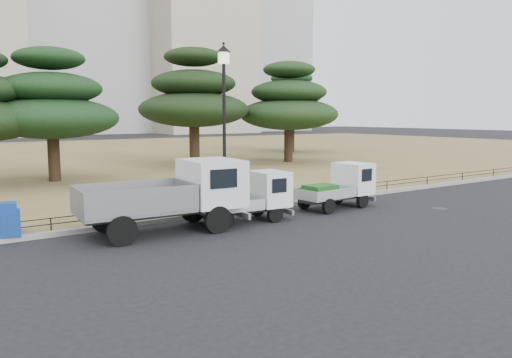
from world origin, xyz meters
TOP-DOWN VIEW (x-y plane):
  - ground at (0.00, 0.00)m, footprint 220.00×220.00m
  - lawn at (0.00, 30.60)m, footprint 120.00×56.00m
  - curb at (0.00, 2.60)m, footprint 120.00×0.25m
  - truck_large at (-3.73, 1.15)m, footprint 5.15×2.32m
  - truck_kei_front at (-0.86, 1.08)m, footprint 3.26×1.59m
  - truck_kei_rear at (3.43, 1.21)m, footprint 3.39×1.66m
  - street_lamp at (-0.80, 2.90)m, footprint 0.53×0.53m
  - pipe_fence at (0.00, 2.75)m, footprint 38.00×0.04m
  - manhole at (6.50, -1.20)m, footprint 0.60×0.60m
  - pine_center_left at (-4.19, 14.77)m, footprint 6.84×6.84m
  - pine_center_right at (5.85, 18.09)m, footprint 7.59×7.59m
  - pine_east_near at (12.93, 16.54)m, footprint 7.34×7.34m
  - pine_east_far at (19.45, 24.44)m, footprint 7.51×7.51m
  - tower_east at (40.00, 82.00)m, footprint 20.00×18.00m
  - radio_tower at (72.00, 85.00)m, footprint 1.80×1.80m

SIDE VIEW (x-z plane):
  - ground at x=0.00m, z-range 0.00..0.00m
  - manhole at x=6.50m, z-range 0.00..0.01m
  - lawn at x=0.00m, z-range 0.00..0.15m
  - curb at x=0.00m, z-range 0.00..0.16m
  - pipe_fence at x=0.00m, z-range 0.24..0.64m
  - truck_kei_front at x=-0.86m, z-range 0.00..1.67m
  - truck_kei_rear at x=3.43m, z-range 0.00..1.72m
  - truck_large at x=-3.73m, z-range 0.12..2.32m
  - pine_center_left at x=-4.19m, z-range 0.69..7.65m
  - street_lamp at x=-0.80m, z-range 1.20..7.18m
  - pine_east_near at x=12.93m, z-range 0.72..8.14m
  - pine_east_far at x=19.45m, z-range 0.73..8.27m
  - pine_center_right at x=5.85m, z-range 0.79..8.84m
  - tower_east at x=40.00m, z-range 0.00..48.00m
  - radio_tower at x=72.00m, z-range -1.46..61.54m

